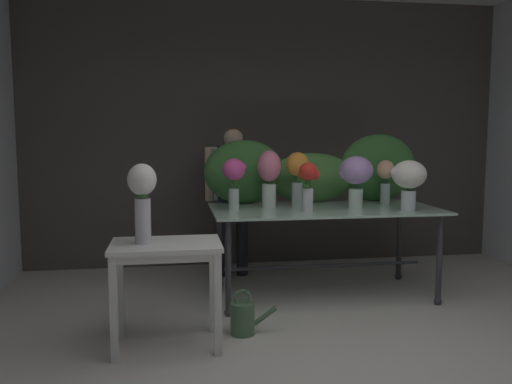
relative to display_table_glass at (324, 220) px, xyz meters
The scene contains 15 objects.
ground_plane 0.80m from the display_table_glass, 137.98° to the right, with size 7.24×7.24×0.00m, color beige.
wall_back 1.63m from the display_table_glass, 100.97° to the left, with size 5.52×0.12×2.98m, color #4C4742.
display_table_glass is the anchor object (origin of this frame).
side_table_white 1.70m from the display_table_glass, 145.97° to the right, with size 0.76×0.52×0.74m.
florist 1.12m from the display_table_glass, 131.42° to the left, with size 0.59×0.24×1.55m.
foliage_backdrop 0.56m from the display_table_glass, 91.41° to the left, with size 2.11×0.31×0.66m.
vase_ivory_roses 0.83m from the display_table_glass, 25.84° to the right, with size 0.30×0.29×0.44m.
vase_rosy_lilies 0.65m from the display_table_glass, behind, with size 0.21×0.21×0.52m.
vase_scarlet_tulips 0.47m from the display_table_glass, 133.22° to the right, with size 0.19×0.16×0.42m.
vase_peach_peonies 0.74m from the display_table_glass, 10.98° to the left, with size 0.17×0.16×0.42m.
vase_fuchsia_ranunculus 0.92m from the display_table_glass, behind, with size 0.21×0.20×0.45m.
vase_lilac_anemones 0.50m from the display_table_glass, 16.69° to the right, with size 0.31×0.30×0.47m.
vase_sunset_freesia 0.49m from the display_table_glass, 158.49° to the left, with size 0.21×0.21×0.50m.
vase_white_roses_tall 1.86m from the display_table_glass, 148.63° to the right, with size 0.20×0.20×0.55m.
watering_can 1.32m from the display_table_glass, 135.98° to the right, with size 0.35×0.18×0.34m.
Camera 1 is at (-1.09, -2.72, 1.49)m, focal length 37.35 mm.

